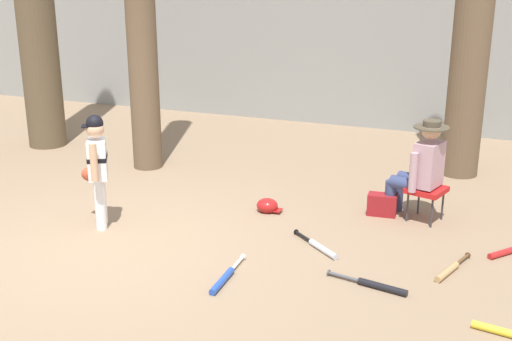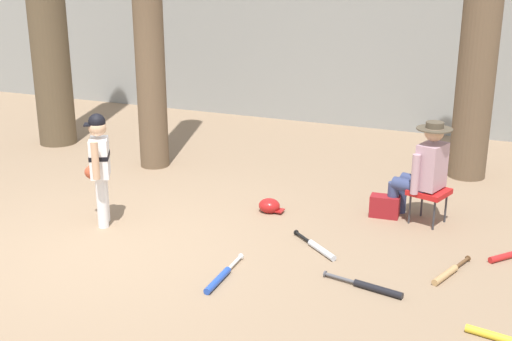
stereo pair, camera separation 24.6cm
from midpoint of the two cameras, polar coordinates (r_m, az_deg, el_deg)
name	(u,v)px [view 2 (the right image)]	position (r m, az deg, el deg)	size (l,w,h in m)	color
ground_plane	(104,248)	(7.23, -11.95, -6.54)	(60.00, 60.00, 0.00)	#897056
concrete_back_wall	(304,34)	(12.38, 4.73, 11.60)	(18.00, 0.36, 3.18)	gray
tree_behind_spectator	(482,16)	(9.40, 19.57, 12.36)	(0.77, 0.77, 5.16)	brown
young_ballplayer	(99,162)	(7.63, -12.41, 0.71)	(0.50, 0.53, 1.31)	white
folding_stool	(429,193)	(7.88, 15.50, -1.89)	(0.50, 0.50, 0.41)	red
seated_spectator	(423,168)	(7.83, 15.02, 0.16)	(0.68, 0.53, 1.20)	navy
handbag_beside_stool	(385,206)	(8.02, 11.85, -3.03)	(0.34, 0.18, 0.26)	maroon
bat_aluminum_silver	(319,248)	(7.05, 6.40, -6.64)	(0.62, 0.53, 0.07)	#B7BCC6
bat_red_barrel	(511,255)	(7.38, 21.96, -6.72)	(0.54, 0.63, 0.07)	red
bat_blue_youth	(220,277)	(6.41, -1.95, -9.16)	(0.08, 0.81, 0.07)	#2347AD
bat_black_composite	(372,287)	(6.34, 11.02, -9.82)	(0.80, 0.22, 0.07)	black
bat_yellow_trainer	(504,339)	(5.87, 21.68, -13.29)	(0.81, 0.20, 0.07)	yellow
bat_wood_tan	(448,273)	(6.78, 17.16, -8.42)	(0.29, 0.70, 0.07)	tan
batting_helmet_red	(269,206)	(8.02, 2.05, -3.05)	(0.31, 0.24, 0.18)	#A81919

